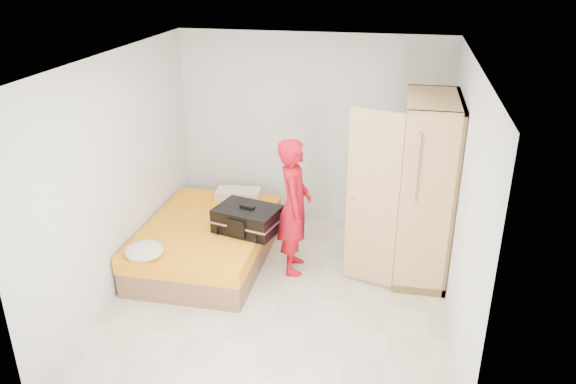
% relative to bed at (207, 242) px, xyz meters
% --- Properties ---
extents(room, '(4.00, 4.02, 2.60)m').
position_rel_bed_xyz_m(room, '(1.05, -0.58, 1.05)').
color(room, beige).
rests_on(room, ground).
extents(bed, '(1.42, 2.02, 0.50)m').
position_rel_bed_xyz_m(bed, '(0.00, 0.00, 0.00)').
color(bed, olive).
rests_on(bed, ground).
extents(wardrobe, '(1.15, 1.20, 2.10)m').
position_rel_bed_xyz_m(wardrobe, '(2.50, 0.29, 0.75)').
color(wardrobe, '#E0B46D').
rests_on(wardrobe, ground).
extents(person, '(0.48, 0.65, 1.64)m').
position_rel_bed_xyz_m(person, '(1.08, 0.02, 0.57)').
color(person, '#B40B17').
rests_on(person, ground).
extents(suitcase, '(0.84, 0.69, 0.32)m').
position_rel_bed_xyz_m(suitcase, '(0.54, -0.06, 0.39)').
color(suitcase, black).
rests_on(suitcase, bed).
extents(round_cushion, '(0.41, 0.41, 0.16)m').
position_rel_bed_xyz_m(round_cushion, '(-0.37, -0.90, 0.33)').
color(round_cushion, silver).
rests_on(round_cushion, bed).
extents(pillow, '(0.60, 0.35, 0.11)m').
position_rel_bed_xyz_m(pillow, '(0.16, 0.85, 0.30)').
color(pillow, silver).
rests_on(pillow, bed).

